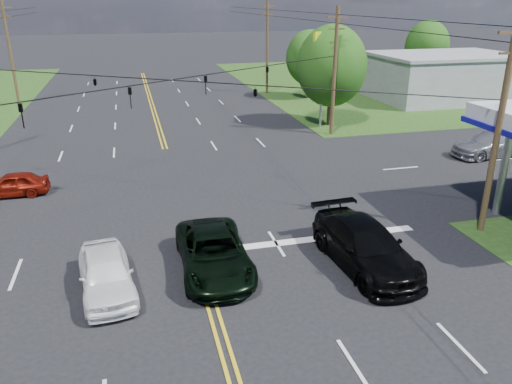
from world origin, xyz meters
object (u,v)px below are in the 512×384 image
object	(u,v)px
tree_right_a	(332,66)
pickup_white	(106,273)
pole_se	(499,126)
pole_right_far	(267,46)
retail_ne	(443,78)
tree_far_r	(427,46)
pole_ne	(335,71)
pole_left_far	(10,52)
pickup_dkgreen	(214,253)
suv_black	(365,246)
tree_right_b	(310,58)

from	to	relation	value
tree_right_a	pickup_white	xyz separation A→B (m)	(-17.50, -22.15, -4.10)
pole_se	pole_right_far	world-z (taller)	pole_right_far
retail_ne	tree_far_r	xyz separation A→B (m)	(4.00, 10.00, 2.34)
pole_right_far	pole_ne	bearing A→B (deg)	-90.00
tree_right_a	tree_far_r	world-z (taller)	tree_right_a
pole_left_far	pickup_dkgreen	world-z (taller)	pole_left_far
pole_se	pickup_white	distance (m)	17.05
pole_se	pole_right_far	distance (m)	37.00
tree_right_a	pole_left_far	bearing A→B (deg)	149.35
tree_right_a	suv_black	distance (m)	24.23
pole_se	tree_far_r	xyz separation A→B (m)	(21.00, 39.00, -0.37)
pickup_dkgreen	suv_black	distance (m)	5.95
tree_right_a	pole_ne	bearing A→B (deg)	-108.43
pole_se	pole_ne	world-z (taller)	same
pole_right_far	tree_right_b	size ratio (longest dim) A/B	1.41
tree_right_b	pickup_dkgreen	size ratio (longest dim) A/B	1.27
pole_ne	pole_left_far	xyz separation A→B (m)	(-26.00, 19.00, 0.25)
pole_right_far	pickup_dkgreen	xyz separation A→B (m)	(-12.50, -37.58, -4.39)
pole_right_far	suv_black	xyz separation A→B (m)	(-6.65, -38.64, -4.29)
tree_far_r	pole_left_far	bearing A→B (deg)	-177.56
retail_ne	pickup_dkgreen	distance (m)	41.80
pole_ne	pickup_dkgreen	bearing A→B (deg)	-123.93
pole_ne	tree_right_a	xyz separation A→B (m)	(1.00, 3.00, -0.05)
pickup_white	retail_ne	bearing A→B (deg)	35.15
retail_ne	pole_left_far	bearing A→B (deg)	169.46
tree_right_b	retail_ne	bearing A→B (deg)	-16.50
pole_se	tree_far_r	size ratio (longest dim) A/B	1.25
pole_right_far	pickup_white	size ratio (longest dim) A/B	2.21
tree_far_r	tree_right_b	bearing A→B (deg)	-161.08
pole_right_far	suv_black	bearing A→B (deg)	-99.76
retail_ne	pole_se	distance (m)	33.72
pole_left_far	tree_right_a	distance (m)	31.39
pickup_dkgreen	suv_black	world-z (taller)	suv_black
tree_right_a	pickup_white	world-z (taller)	tree_right_a
pickup_dkgreen	pole_ne	bearing A→B (deg)	56.97
pole_right_far	suv_black	distance (m)	39.45
pole_se	pole_ne	distance (m)	18.00
retail_ne	pole_right_far	size ratio (longest dim) A/B	1.40
tree_right_b	pickup_dkgreen	bearing A→B (deg)	-115.48
pole_ne	pole_left_far	size ratio (longest dim) A/B	0.95
pickup_white	pickup_dkgreen	bearing A→B (deg)	1.27
retail_ne	tree_far_r	world-z (taller)	tree_far_r
pickup_dkgreen	tree_right_b	bearing A→B (deg)	65.42
pole_ne	suv_black	world-z (taller)	pole_ne
tree_far_r	suv_black	distance (m)	49.29
tree_right_a	tree_right_b	size ratio (longest dim) A/B	1.15
retail_ne	tree_right_a	xyz separation A→B (m)	(-16.00, -8.00, 2.67)
pickup_dkgreen	pickup_white	bearing A→B (deg)	-170.99
tree_right_b	pickup_dkgreen	xyz separation A→B (m)	(-16.00, -33.58, -3.44)
tree_right_a	tree_right_b	xyz separation A→B (m)	(2.50, 12.00, -0.65)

